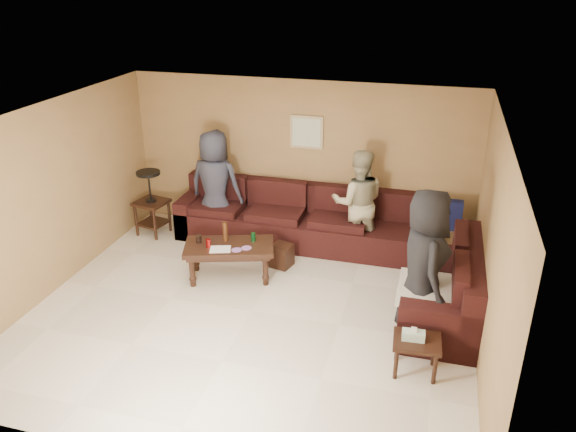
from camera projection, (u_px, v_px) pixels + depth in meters
The scene contains 10 objects.
room at pixel (248, 190), 6.51m from camera, with size 5.60×5.50×2.50m.
sectional_sofa at pixel (337, 244), 8.20m from camera, with size 4.65×2.90×0.97m.
coffee_table at pixel (229, 250), 7.81m from camera, with size 1.36×0.96×0.79m.
end_table_left at pixel (151, 202), 9.06m from camera, with size 0.55×0.55×1.08m.
side_table_right at pixel (416, 344), 5.98m from camera, with size 0.53×0.44×0.56m.
waste_bin at pixel (282, 256), 8.21m from camera, with size 0.28×0.28×0.34m, color black.
wall_art at pixel (307, 132), 8.66m from camera, with size 0.52×0.04×0.52m.
person_left at pixel (215, 185), 8.88m from camera, with size 0.86×0.56×1.76m, color #2C2E3D.
person_middle at pixel (358, 202), 8.37m from camera, with size 0.80×0.62×1.64m, color tan.
person_right at pixel (424, 263), 6.49m from camera, with size 0.88×0.58×1.81m, color black.
Camera 1 is at (2.06, -5.73, 4.05)m, focal length 35.00 mm.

